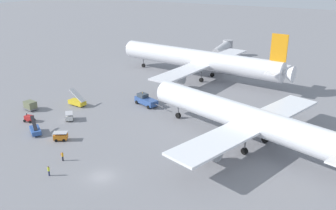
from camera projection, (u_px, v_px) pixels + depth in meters
ground_plane at (102, 177)px, 58.20m from camera, size 600.00×600.00×0.00m
airliner_at_gate_left at (198, 60)px, 109.81m from camera, size 59.03×47.57×15.91m
airliner_being_pushed at (245, 119)px, 67.43m from camera, size 47.54×39.99×15.80m
pushback_tug at (146, 100)px, 88.68m from camera, size 9.58×4.41×3.00m
gse_baggage_cart_near_cluster at (69, 117)px, 79.86m from camera, size 3.04×3.05×1.71m
gse_container_dolly_flat at (30, 105)px, 85.64m from camera, size 3.48×2.63×2.15m
gse_gpu_cart_small at (29, 118)px, 79.12m from camera, size 2.31×1.89×1.90m
gse_baggage_cart_trailing at (61, 136)px, 70.36m from camera, size 3.15×2.78×1.71m
gse_stair_truck_yellow at (77, 102)px, 88.50m from camera, size 4.77×2.39×4.06m
gse_belt_loader_portside at (35, 130)px, 73.24m from camera, size 4.81×3.72×3.02m
ground_crew_marshaller_foreground at (63, 156)px, 62.80m from camera, size 0.46×0.37×1.69m
ground_crew_ramp_agent_by_cones at (49, 171)px, 58.19m from camera, size 0.36×0.36×1.76m
jet_bridge at (223, 48)px, 133.69m from camera, size 5.45×19.25×6.03m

